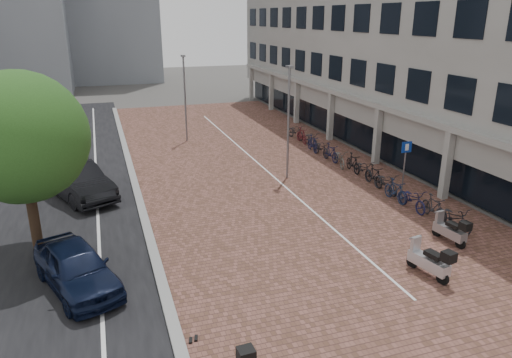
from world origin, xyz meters
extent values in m
plane|color=#474442|center=(0.00, 0.00, 0.00)|extent=(140.00, 140.00, 0.00)
cube|color=brown|center=(2.00, 12.00, 0.01)|extent=(14.50, 42.00, 0.04)
cube|color=black|center=(-9.00, 12.00, 0.01)|extent=(8.00, 50.00, 0.03)
cube|color=gray|center=(-5.10, 12.00, 0.07)|extent=(0.35, 42.00, 0.14)
cube|color=white|center=(-7.00, 12.00, 0.02)|extent=(0.12, 44.00, 0.00)
cube|color=white|center=(2.20, 12.00, 0.04)|extent=(0.10, 30.00, 0.00)
cube|color=#9C9C97|center=(13.00, 16.00, 8.50)|extent=(8.00, 40.00, 13.00)
cube|color=black|center=(9.60, 16.00, 1.70)|extent=(0.15, 38.00, 3.20)
cube|color=#9C9C97|center=(9.40, 16.00, 3.45)|extent=(1.60, 38.00, 0.30)
cube|color=#9C9C97|center=(8.80, 4.00, 1.70)|extent=(0.35, 0.35, 3.40)
cube|color=#9C9C97|center=(8.80, 10.00, 1.70)|extent=(0.35, 0.35, 3.40)
cube|color=#9C9C97|center=(8.80, 16.00, 1.70)|extent=(0.35, 0.35, 3.40)
cube|color=#9C9C97|center=(8.80, 22.00, 1.70)|extent=(0.35, 0.35, 3.40)
cube|color=#9C9C97|center=(8.80, 28.00, 1.70)|extent=(0.35, 0.35, 3.40)
cube|color=#9C9C97|center=(8.80, 34.00, 1.70)|extent=(0.35, 0.35, 3.40)
imported|color=black|center=(-7.68, 1.10, 0.75)|extent=(3.20, 4.73, 1.50)
imported|color=black|center=(-7.82, 9.71, 0.86)|extent=(3.82, 5.52, 1.72)
cylinder|color=slate|center=(7.50, 5.43, 1.19)|extent=(0.07, 0.07, 2.38)
cube|color=#0B2D94|center=(7.50, 5.40, 2.32)|extent=(0.54, 0.04, 0.54)
cylinder|color=slate|center=(2.84, 9.20, 2.96)|extent=(0.12, 0.12, 5.92)
cylinder|color=slate|center=(-0.82, 18.88, 2.91)|extent=(0.12, 0.12, 5.83)
cylinder|color=#382619|center=(-9.12, 4.18, 1.46)|extent=(0.38, 0.38, 2.93)
sphere|color=#254C1A|center=(-9.12, 4.18, 4.39)|extent=(4.60, 4.60, 4.60)
sphere|color=#254C1A|center=(-8.60, 4.81, 3.77)|extent=(2.93, 2.93, 2.93)
imported|color=black|center=(6.87, 1.00, 0.52)|extent=(0.83, 2.02, 1.04)
imported|color=#222228|center=(6.79, 2.15, 0.53)|extent=(0.64, 1.78, 1.05)
imported|color=#17183F|center=(6.54, 3.30, 0.52)|extent=(0.71, 1.98, 1.04)
imported|color=#16233E|center=(6.42, 4.45, 0.53)|extent=(0.50, 1.75, 1.05)
imported|color=#222328|center=(6.65, 5.60, 0.52)|extent=(0.72, 1.98, 1.04)
imported|color=black|center=(6.70, 6.75, 0.53)|extent=(0.59, 1.77, 1.05)
imported|color=black|center=(6.71, 7.90, 0.52)|extent=(0.76, 2.00, 1.04)
imported|color=black|center=(6.75, 9.05, 0.53)|extent=(0.68, 1.79, 1.05)
imported|color=#5E5C56|center=(6.53, 10.20, 0.52)|extent=(1.11, 2.08, 1.04)
imported|color=#121332|center=(6.52, 11.35, 0.53)|extent=(0.61, 1.78, 1.05)
imported|color=black|center=(6.47, 12.50, 0.52)|extent=(0.71, 1.98, 1.04)
imported|color=#15183B|center=(6.39, 13.65, 0.53)|extent=(0.63, 1.78, 1.05)
imported|color=#222227|center=(6.84, 14.80, 0.52)|extent=(0.73, 1.99, 1.04)
imported|color=#57171D|center=(6.63, 15.95, 0.53)|extent=(0.55, 1.76, 1.05)
imported|color=black|center=(6.69, 17.10, 0.52)|extent=(0.97, 2.05, 1.04)
camera|label=1|loc=(-6.46, -13.44, 8.34)|focal=33.39mm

